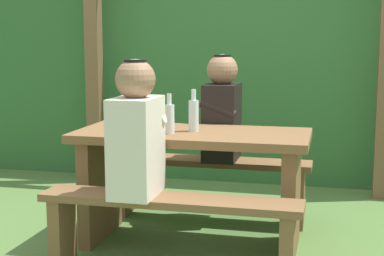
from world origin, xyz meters
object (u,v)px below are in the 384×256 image
person_white_shirt (136,133)px  bottle_right (169,118)px  bench_near (170,219)px  drinking_glass (154,120)px  person_black_coat (222,112)px  bench_far (209,176)px  picnic_table (192,168)px  bottle_left (194,114)px

person_white_shirt → bottle_right: person_white_shirt is taller
bench_near → drinking_glass: size_ratio=14.81×
person_black_coat → bottle_right: (-0.20, -0.62, 0.03)m
bench_near → bench_far: 1.01m
person_black_coat → picnic_table: bearing=-99.9°
person_black_coat → bottle_left: size_ratio=2.83×
bench_near → person_black_coat: 1.11m
drinking_glass → bench_far: bearing=57.3°
drinking_glass → bottle_right: bottle_right is taller
person_white_shirt → drinking_glass: bearing=98.3°
picnic_table → person_white_shirt: bearing=-109.6°
bench_near → person_black_coat: bearing=85.0°
person_black_coat → bottle_left: 0.50m
person_black_coat → bench_far: bearing=177.8°
picnic_table → bottle_left: 0.33m
bench_near → bottle_right: 0.63m
picnic_table → bottle_right: bearing=-133.0°
picnic_table → bench_far: bearing=90.0°
picnic_table → bottle_right: (-0.11, -0.12, 0.32)m
person_white_shirt → person_black_coat: (0.27, 1.01, 0.00)m
picnic_table → bottle_left: bottle_left is taller
drinking_glass → bottle_left: bottle_left is taller
drinking_glass → bottle_left: (0.27, -0.08, 0.06)m
picnic_table → person_black_coat: (0.09, 0.50, 0.28)m
picnic_table → drinking_glass: size_ratio=14.81×
picnic_table → person_white_shirt: 0.61m
person_black_coat → drinking_glass: 0.54m
drinking_glass → bottle_right: (0.16, -0.21, 0.05)m
bench_near → bottle_left: (0.01, 0.51, 0.50)m
bench_far → person_white_shirt: person_white_shirt is taller
bench_far → person_white_shirt: 1.12m
drinking_glass → bottle_right: bearing=-53.0°
person_white_shirt → bottle_left: (0.19, 0.51, 0.04)m
person_black_coat → bottle_right: 0.65m
bench_far → bottle_left: bottle_left is taller
person_white_shirt → bottle_right: bearing=79.7°
picnic_table → person_black_coat: bearing=80.1°
person_white_shirt → bottle_left: size_ratio=2.83×
bench_near → bottle_right: size_ratio=5.92×
bottle_right → person_white_shirt: bearing=-100.3°
drinking_glass → person_white_shirt: bearing=-81.7°
bench_near → person_white_shirt: size_ratio=1.95×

